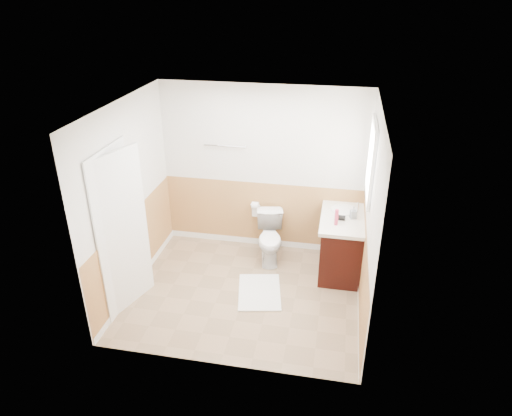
% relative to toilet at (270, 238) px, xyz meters
% --- Properties ---
extents(floor, '(3.00, 3.00, 0.00)m').
position_rel_toilet_xyz_m(floor, '(-0.19, -0.89, -0.35)').
color(floor, '#8C7051').
rests_on(floor, ground).
extents(ceiling, '(3.00, 3.00, 0.00)m').
position_rel_toilet_xyz_m(ceiling, '(-0.19, -0.89, 2.15)').
color(ceiling, white).
rests_on(ceiling, floor).
extents(wall_back, '(3.00, 0.00, 3.00)m').
position_rel_toilet_xyz_m(wall_back, '(-0.19, 0.41, 0.90)').
color(wall_back, silver).
rests_on(wall_back, floor).
extents(wall_front, '(3.00, 0.00, 3.00)m').
position_rel_toilet_xyz_m(wall_front, '(-0.19, -2.19, 0.90)').
color(wall_front, silver).
rests_on(wall_front, floor).
extents(wall_left, '(0.00, 3.00, 3.00)m').
position_rel_toilet_xyz_m(wall_left, '(-1.69, -0.89, 0.90)').
color(wall_left, silver).
rests_on(wall_left, floor).
extents(wall_right, '(0.00, 3.00, 3.00)m').
position_rel_toilet_xyz_m(wall_right, '(1.31, -0.89, 0.90)').
color(wall_right, silver).
rests_on(wall_right, floor).
extents(wainscot_back, '(3.00, 0.00, 3.00)m').
position_rel_toilet_xyz_m(wainscot_back, '(-0.19, 0.40, 0.15)').
color(wainscot_back, tan).
rests_on(wainscot_back, floor).
extents(wainscot_front, '(3.00, 0.00, 3.00)m').
position_rel_toilet_xyz_m(wainscot_front, '(-0.19, -2.18, 0.15)').
color(wainscot_front, tan).
rests_on(wainscot_front, floor).
extents(wainscot_left, '(0.00, 2.60, 2.60)m').
position_rel_toilet_xyz_m(wainscot_left, '(-1.68, -0.89, 0.15)').
color(wainscot_left, tan).
rests_on(wainscot_left, floor).
extents(wainscot_right, '(0.00, 2.60, 2.60)m').
position_rel_toilet_xyz_m(wainscot_right, '(1.30, -0.89, 0.15)').
color(wainscot_right, tan).
rests_on(wainscot_right, floor).
extents(toilet, '(0.52, 0.75, 0.70)m').
position_rel_toilet_xyz_m(toilet, '(0.00, 0.00, 0.00)').
color(toilet, white).
rests_on(toilet, floor).
extents(bath_mat, '(0.69, 0.89, 0.02)m').
position_rel_toilet_xyz_m(bath_mat, '(0.00, -0.85, -0.34)').
color(bath_mat, white).
rests_on(bath_mat, floor).
extents(vanity_cabinet, '(0.55, 1.10, 0.80)m').
position_rel_toilet_xyz_m(vanity_cabinet, '(1.03, -0.04, 0.05)').
color(vanity_cabinet, black).
rests_on(vanity_cabinet, floor).
extents(vanity_knob_left, '(0.03, 0.03, 0.03)m').
position_rel_toilet_xyz_m(vanity_knob_left, '(0.73, -0.14, 0.20)').
color(vanity_knob_left, '#B4B4BB').
rests_on(vanity_knob_left, vanity_cabinet).
extents(vanity_knob_right, '(0.03, 0.03, 0.03)m').
position_rel_toilet_xyz_m(vanity_knob_right, '(0.73, 0.06, 0.20)').
color(vanity_knob_right, silver).
rests_on(vanity_knob_right, vanity_cabinet).
extents(countertop, '(0.60, 1.15, 0.05)m').
position_rel_toilet_xyz_m(countertop, '(1.02, -0.04, 0.47)').
color(countertop, white).
rests_on(countertop, vanity_cabinet).
extents(sink_basin, '(0.36, 0.36, 0.02)m').
position_rel_toilet_xyz_m(sink_basin, '(1.03, 0.11, 0.51)').
color(sink_basin, white).
rests_on(sink_basin, countertop).
extents(faucet, '(0.02, 0.02, 0.14)m').
position_rel_toilet_xyz_m(faucet, '(1.21, 0.11, 0.57)').
color(faucet, silver).
rests_on(faucet, countertop).
extents(lotion_bottle, '(0.05, 0.05, 0.22)m').
position_rel_toilet_xyz_m(lotion_bottle, '(0.93, -0.33, 0.61)').
color(lotion_bottle, '#C23251').
rests_on(lotion_bottle, countertop).
extents(soap_dispenser, '(0.10, 0.10, 0.17)m').
position_rel_toilet_xyz_m(soap_dispenser, '(1.15, -0.11, 0.58)').
color(soap_dispenser, gray).
rests_on(soap_dispenser, countertop).
extents(hair_dryer_body, '(0.14, 0.07, 0.07)m').
position_rel_toilet_xyz_m(hair_dryer_body, '(0.98, -0.19, 0.53)').
color(hair_dryer_body, black).
rests_on(hair_dryer_body, countertop).
extents(hair_dryer_handle, '(0.03, 0.03, 0.07)m').
position_rel_toilet_xyz_m(hair_dryer_handle, '(0.95, -0.11, 0.50)').
color(hair_dryer_handle, black).
rests_on(hair_dryer_handle, countertop).
extents(mirror_panel, '(0.02, 0.35, 0.90)m').
position_rel_toilet_xyz_m(mirror_panel, '(1.29, 0.21, 1.20)').
color(mirror_panel, silver).
rests_on(mirror_panel, wall_right).
extents(window_frame, '(0.04, 0.80, 1.00)m').
position_rel_toilet_xyz_m(window_frame, '(1.28, -0.30, 1.40)').
color(window_frame, white).
rests_on(window_frame, wall_right).
extents(window_glass, '(0.01, 0.70, 0.90)m').
position_rel_toilet_xyz_m(window_glass, '(1.30, -0.30, 1.40)').
color(window_glass, white).
rests_on(window_glass, wall_right).
extents(door, '(0.29, 0.78, 2.04)m').
position_rel_toilet_xyz_m(door, '(-1.59, -1.34, 0.67)').
color(door, white).
rests_on(door, wall_left).
extents(door_frame, '(0.02, 0.92, 2.10)m').
position_rel_toilet_xyz_m(door_frame, '(-1.66, -1.34, 0.68)').
color(door_frame, white).
rests_on(door_frame, wall_left).
extents(door_knob, '(0.06, 0.06, 0.06)m').
position_rel_toilet_xyz_m(door_knob, '(-1.53, -1.01, 0.60)').
color(door_knob, silver).
rests_on(door_knob, door).
extents(towel_bar, '(0.62, 0.02, 0.02)m').
position_rel_toilet_xyz_m(towel_bar, '(-0.74, 0.36, 1.25)').
color(towel_bar, silver).
rests_on(towel_bar, wall_back).
extents(tp_holder_bar, '(0.14, 0.02, 0.02)m').
position_rel_toilet_xyz_m(tp_holder_bar, '(-0.29, 0.34, 0.35)').
color(tp_holder_bar, silver).
rests_on(tp_holder_bar, wall_back).
extents(tp_roll, '(0.10, 0.11, 0.11)m').
position_rel_toilet_xyz_m(tp_roll, '(-0.29, 0.34, 0.35)').
color(tp_roll, white).
rests_on(tp_roll, tp_holder_bar).
extents(tp_sheet, '(0.10, 0.01, 0.16)m').
position_rel_toilet_xyz_m(tp_sheet, '(-0.29, 0.34, 0.24)').
color(tp_sheet, white).
rests_on(tp_sheet, tp_roll).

